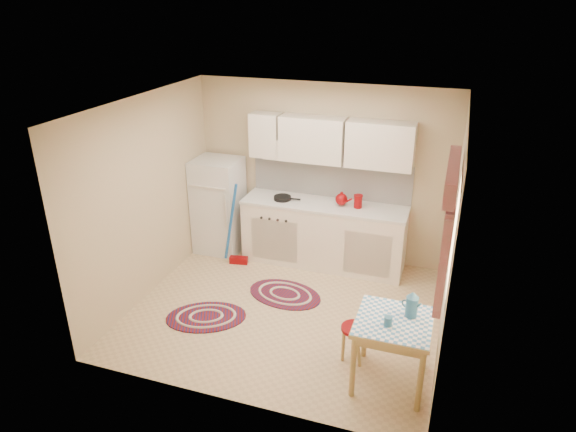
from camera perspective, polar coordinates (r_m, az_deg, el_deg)
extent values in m
plane|color=tan|center=(6.38, -0.23, -10.39)|extent=(3.60, 3.60, 0.00)
cube|color=silver|center=(5.40, -0.27, 12.17)|extent=(3.60, 3.20, 0.04)
cube|color=tan|center=(7.21, 3.87, 4.80)|extent=(3.60, 0.04, 2.50)
cube|color=tan|center=(4.46, -6.95, -7.94)|extent=(3.60, 0.04, 2.50)
cube|color=tan|center=(6.54, -15.37, 1.96)|extent=(0.04, 3.20, 2.50)
cube|color=tan|center=(5.52, 17.75, -2.46)|extent=(0.04, 3.20, 2.50)
cube|color=white|center=(7.18, 4.79, 4.24)|extent=(2.25, 0.03, 0.55)
cube|color=white|center=(6.87, 4.64, 8.37)|extent=(2.25, 0.33, 0.60)
cube|color=white|center=(4.89, 17.70, -1.99)|extent=(0.04, 0.85, 0.95)
cube|color=silver|center=(7.58, -7.70, 1.16)|extent=(0.65, 0.60, 1.40)
cube|color=white|center=(7.22, 3.96, -2.13)|extent=(2.25, 0.60, 0.88)
cube|color=silver|center=(7.03, 4.06, 1.25)|extent=(2.27, 0.62, 0.04)
cylinder|color=black|center=(7.13, -0.63, 2.02)|extent=(0.25, 0.25, 0.05)
cylinder|color=#7C0407|center=(6.90, 7.79, 1.54)|extent=(0.12, 0.12, 0.16)
cube|color=tan|center=(5.26, 11.37, -14.56)|extent=(0.72, 0.72, 0.72)
cylinder|color=#7C0407|center=(5.55, 7.33, -13.90)|extent=(0.37, 0.37, 0.42)
cylinder|color=#2B6385|center=(4.94, 11.06, -11.43)|extent=(0.09, 0.09, 0.10)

